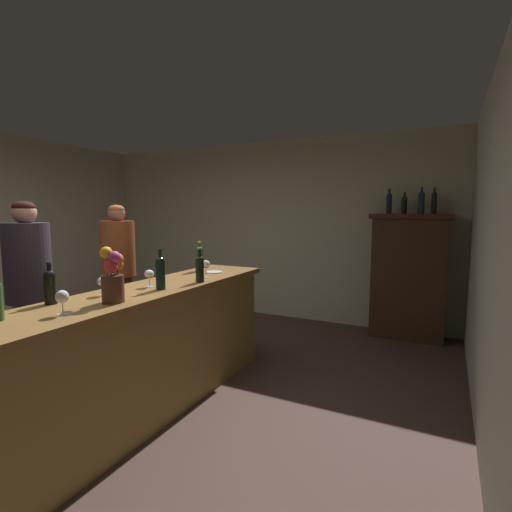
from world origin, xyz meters
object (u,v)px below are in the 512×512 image
(wine_glass_spare, at_px, (149,275))
(flower_arrangement, at_px, (113,276))
(wine_bottle_pinot, at_px, (50,285))
(patron_by_cabinet, at_px, (119,272))
(wine_bottle_merlot, at_px, (200,267))
(wine_glass_front, at_px, (103,282))
(bar_counter, at_px, (149,350))
(display_bottle_midright, at_px, (434,202))
(display_bottle_left, at_px, (389,202))
(wine_bottle_riesling, at_px, (160,271))
(display_bottle_center, at_px, (421,202))
(display_bottle_midleft, at_px, (404,204))
(display_cabinet, at_px, (408,274))
(patron_in_grey, at_px, (30,293))
(cheese_plate, at_px, (214,272))
(wine_glass_rear, at_px, (206,265))
(wine_glass_mid, at_px, (62,298))
(wine_bottle_syrah, at_px, (200,257))

(wine_glass_spare, relative_size, flower_arrangement, 0.37)
(wine_bottle_pinot, distance_m, patron_by_cabinet, 1.89)
(wine_bottle_merlot, xyz_separation_m, wine_glass_front, (-0.33, -0.74, -0.03))
(bar_counter, bearing_deg, display_bottle_midright, 56.08)
(flower_arrangement, bearing_deg, display_bottle_left, 68.73)
(wine_bottle_riesling, relative_size, wine_glass_front, 2.34)
(wine_bottle_merlot, height_order, wine_glass_spare, wine_bottle_merlot)
(bar_counter, bearing_deg, display_bottle_center, 58.08)
(display_bottle_midleft, xyz_separation_m, patron_by_cabinet, (-2.84, -1.97, -0.79))
(display_cabinet, bearing_deg, display_bottle_midleft, 180.00)
(display_bottle_midright, xyz_separation_m, patron_in_grey, (-2.95, -3.17, -0.80))
(bar_counter, relative_size, patron_by_cabinet, 1.65)
(flower_arrangement, distance_m, cheese_plate, 1.36)
(wine_glass_front, relative_size, cheese_plate, 0.82)
(wine_bottle_merlot, xyz_separation_m, wine_glass_rear, (-0.09, 0.22, -0.01))
(wine_glass_spare, bearing_deg, bar_counter, -64.49)
(bar_counter, relative_size, wine_glass_mid, 18.86)
(patron_by_cabinet, bearing_deg, cheese_plate, 13.28)
(flower_arrangement, relative_size, display_bottle_midright, 1.18)
(flower_arrangement, height_order, cheese_plate, flower_arrangement)
(display_bottle_left, bearing_deg, wine_glass_rear, -119.94)
(wine_glass_rear, height_order, display_bottle_center, display_bottle_center)
(wine_bottle_pinot, bearing_deg, display_cabinet, 61.85)
(display_bottle_left, height_order, display_bottle_midright, display_bottle_midright)
(bar_counter, xyz_separation_m, cheese_plate, (0.04, 0.91, 0.51))
(wine_glass_mid, bearing_deg, display_bottle_midright, 63.56)
(wine_bottle_syrah, relative_size, display_bottle_left, 0.96)
(wine_glass_front, relative_size, display_bottle_midright, 0.43)
(bar_counter, height_order, display_cabinet, display_cabinet)
(wine_bottle_pinot, relative_size, wine_glass_rear, 1.72)
(wine_bottle_syrah, distance_m, wine_glass_spare, 0.89)
(bar_counter, relative_size, cheese_plate, 16.74)
(cheese_plate, bearing_deg, flower_arrangement, -86.59)
(wine_glass_spare, bearing_deg, wine_glass_rear, 74.47)
(wine_bottle_pinot, height_order, patron_by_cabinet, patron_by_cabinet)
(wine_bottle_riesling, bearing_deg, flower_arrangement, -89.68)
(wine_glass_spare, height_order, flower_arrangement, flower_arrangement)
(bar_counter, xyz_separation_m, wine_glass_mid, (0.10, -0.81, 0.60))
(wine_bottle_pinot, relative_size, display_bottle_midright, 0.87)
(wine_bottle_riesling, distance_m, wine_bottle_pinot, 0.77)
(wine_bottle_syrah, bearing_deg, wine_glass_front, -87.93)
(wine_bottle_pinot, distance_m, wine_glass_front, 0.36)
(wine_bottle_syrah, relative_size, display_bottle_midleft, 1.07)
(display_bottle_center, bearing_deg, display_cabinet, 180.00)
(cheese_plate, bearing_deg, wine_glass_rear, -72.26)
(wine_glass_rear, height_order, display_bottle_left, display_bottle_left)
(bar_counter, xyz_separation_m, patron_by_cabinet, (-1.25, 0.90, 0.41))
(wine_bottle_syrah, height_order, wine_bottle_riesling, wine_bottle_riesling)
(wine_glass_front, xyz_separation_m, patron_in_grey, (-0.90, 0.03, -0.17))
(cheese_plate, bearing_deg, wine_bottle_pinot, -99.08)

